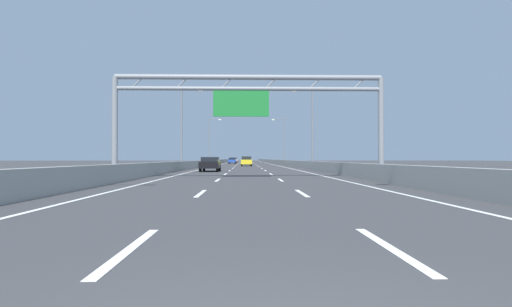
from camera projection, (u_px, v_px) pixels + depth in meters
ground_plane at (246, 163)px, 102.19m from camera, size 260.00×260.00×0.00m
lane_dash_left_0 at (130, 249)px, 5.68m from camera, size 0.16×3.00×0.01m
lane_dash_left_1 at (201, 193)px, 14.67m from camera, size 0.16×3.00×0.01m
lane_dash_left_2 at (218, 180)px, 23.67m from camera, size 0.16×3.00×0.01m
lane_dash_left_3 at (225, 174)px, 32.67m from camera, size 0.16×3.00×0.01m
lane_dash_left_4 at (230, 171)px, 41.66m from camera, size 0.16×3.00×0.01m
lane_dash_left_5 at (233, 168)px, 50.66m from camera, size 0.16×3.00×0.01m
lane_dash_left_6 at (234, 167)px, 59.66m from camera, size 0.16×3.00×0.01m
lane_dash_left_7 at (236, 166)px, 68.65m from camera, size 0.16×3.00×0.01m
lane_dash_left_8 at (237, 165)px, 77.65m from camera, size 0.16×3.00×0.01m
lane_dash_left_9 at (238, 164)px, 86.65m from camera, size 0.16×3.00×0.01m
lane_dash_left_10 at (239, 164)px, 95.64m from camera, size 0.16×3.00×0.01m
lane_dash_left_11 at (239, 163)px, 104.64m from camera, size 0.16×3.00×0.01m
lane_dash_left_12 at (240, 163)px, 113.64m from camera, size 0.16×3.00×0.01m
lane_dash_left_13 at (240, 162)px, 122.63m from camera, size 0.16×3.00×0.01m
lane_dash_left_14 at (240, 162)px, 131.63m from camera, size 0.16×3.00×0.01m
lane_dash_left_15 at (241, 162)px, 140.62m from camera, size 0.16×3.00×0.01m
lane_dash_left_16 at (241, 162)px, 149.62m from camera, size 0.16×3.00×0.01m
lane_dash_left_17 at (241, 162)px, 158.62m from camera, size 0.16×3.00×0.01m
lane_dash_right_0 at (390, 248)px, 5.77m from camera, size 0.16×3.00×0.01m
lane_dash_right_1 at (302, 193)px, 14.77m from camera, size 0.16×3.00×0.01m
lane_dash_right_2 at (280, 180)px, 23.76m from camera, size 0.16×3.00×0.01m
lane_dash_right_3 at (271, 174)px, 32.76m from camera, size 0.16×3.00×0.01m
lane_dash_right_4 at (265, 171)px, 41.76m from camera, size 0.16×3.00×0.01m
lane_dash_right_5 at (262, 168)px, 50.75m from camera, size 0.16×3.00×0.01m
lane_dash_right_6 at (259, 167)px, 59.75m from camera, size 0.16×3.00×0.01m
lane_dash_right_7 at (258, 166)px, 68.74m from camera, size 0.16×3.00×0.01m
lane_dash_right_8 at (256, 165)px, 77.74m from camera, size 0.16×3.00×0.01m
lane_dash_right_9 at (255, 164)px, 86.74m from camera, size 0.16×3.00×0.01m
lane_dash_right_10 at (254, 164)px, 95.73m from camera, size 0.16×3.00×0.01m
lane_dash_right_11 at (253, 163)px, 104.73m from camera, size 0.16×3.00×0.01m
lane_dash_right_12 at (253, 163)px, 113.73m from camera, size 0.16×3.00×0.01m
lane_dash_right_13 at (252, 162)px, 122.72m from camera, size 0.16×3.00×0.01m
lane_dash_right_14 at (252, 162)px, 131.72m from camera, size 0.16×3.00×0.01m
lane_dash_right_15 at (251, 162)px, 140.72m from camera, size 0.16×3.00×0.01m
lane_dash_right_16 at (251, 162)px, 149.71m from camera, size 0.16×3.00×0.01m
lane_dash_right_17 at (251, 162)px, 158.71m from camera, size 0.16×3.00×0.01m
edge_line_left at (222, 164)px, 90.06m from camera, size 0.16×176.00×0.01m
edge_line_right at (270, 164)px, 90.32m from camera, size 0.16×176.00×0.01m
barrier_left at (221, 161)px, 112.01m from camera, size 0.45×220.00×0.95m
barrier_right at (272, 161)px, 112.36m from camera, size 0.45×220.00×0.95m
sign_gantry at (248, 99)px, 25.20m from camera, size 16.59×0.36×6.36m
streetlamp_right_near at (511, 15)px, 11.93m from camera, size 2.58×0.28×9.50m
streetlamp_left_mid at (184, 123)px, 48.49m from camera, size 2.58×0.28×9.50m
streetlamp_right_mid at (310, 123)px, 48.87m from camera, size 2.58×0.28×9.50m
streetlamp_left_far at (210, 138)px, 85.42m from camera, size 2.58×0.28×9.50m
streetlamp_right_far at (282, 138)px, 85.80m from camera, size 2.58×0.28×9.50m
black_car at (210, 164)px, 39.36m from camera, size 1.78×4.36×1.37m
blue_car at (232, 161)px, 97.76m from camera, size 1.78×4.45×1.37m
orange_car at (233, 160)px, 116.75m from camera, size 1.78×4.51×1.48m
white_car at (234, 160)px, 133.56m from camera, size 1.80×4.51×1.49m
yellow_car at (246, 161)px, 66.75m from camera, size 1.74×4.58×1.55m
green_car at (248, 161)px, 83.42m from camera, size 1.71×4.11×1.52m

